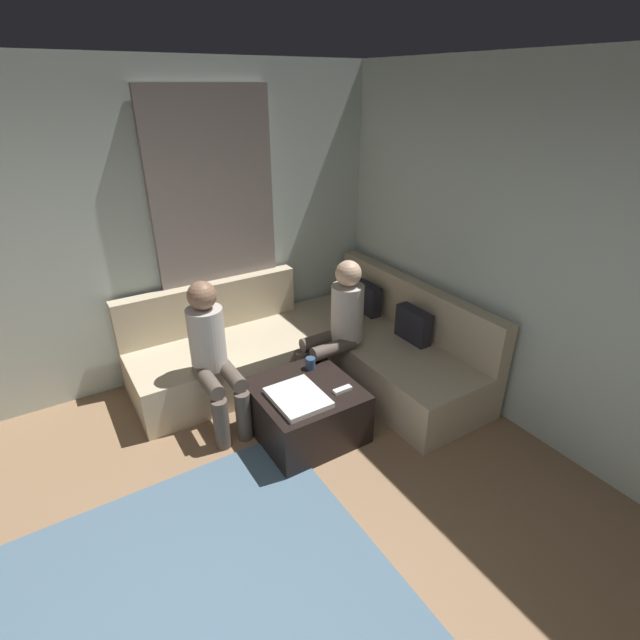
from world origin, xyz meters
TOP-DOWN VIEW (x-y plane):
  - wall_left at (-2.94, 0.00)m, footprint 0.12×6.00m
  - curtain_panel at (-2.84, 1.30)m, footprint 0.06×1.10m
  - sectional_couch at (-2.08, 1.88)m, footprint 2.10×2.55m
  - ottoman at (-1.44, 1.38)m, footprint 0.76×0.76m
  - folded_blanket at (-1.34, 1.26)m, footprint 0.44×0.36m
  - coffee_mug at (-1.66, 1.56)m, footprint 0.08×0.08m
  - game_remote at (-1.26, 1.60)m, footprint 0.05×0.15m
  - person_on_couch_back at (-1.83, 1.93)m, footprint 0.30×0.60m
  - person_on_couch_side at (-1.93, 0.85)m, footprint 0.60×0.30m

SIDE VIEW (x-z plane):
  - ottoman at x=-1.44m, z-range 0.00..0.42m
  - sectional_couch at x=-2.08m, z-range -0.15..0.72m
  - game_remote at x=-1.26m, z-range 0.42..0.44m
  - folded_blanket at x=-1.34m, z-range 0.42..0.46m
  - coffee_mug at x=-1.66m, z-range 0.42..0.52m
  - person_on_couch_back at x=-1.83m, z-range 0.06..1.26m
  - person_on_couch_side at x=-1.93m, z-range 0.06..1.26m
  - curtain_panel at x=-2.84m, z-range 0.00..2.50m
  - wall_left at x=-2.94m, z-range 0.00..2.70m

